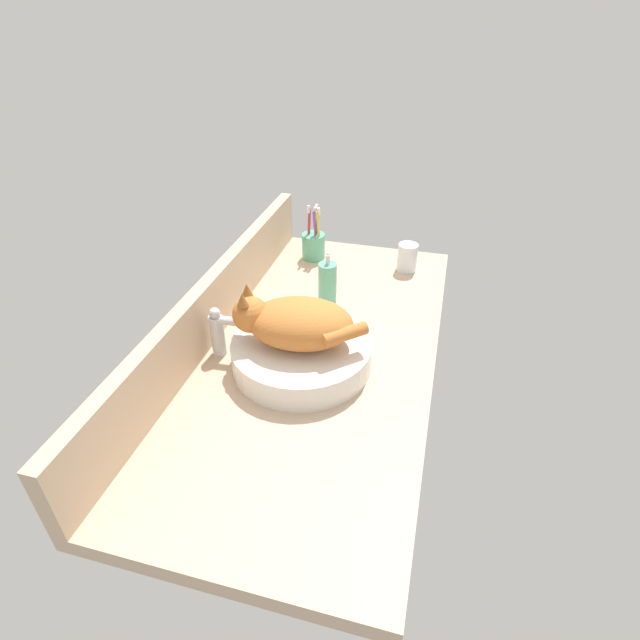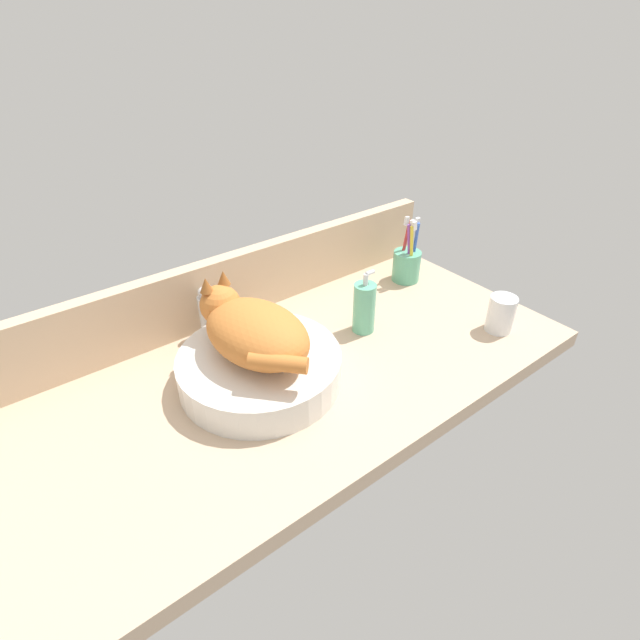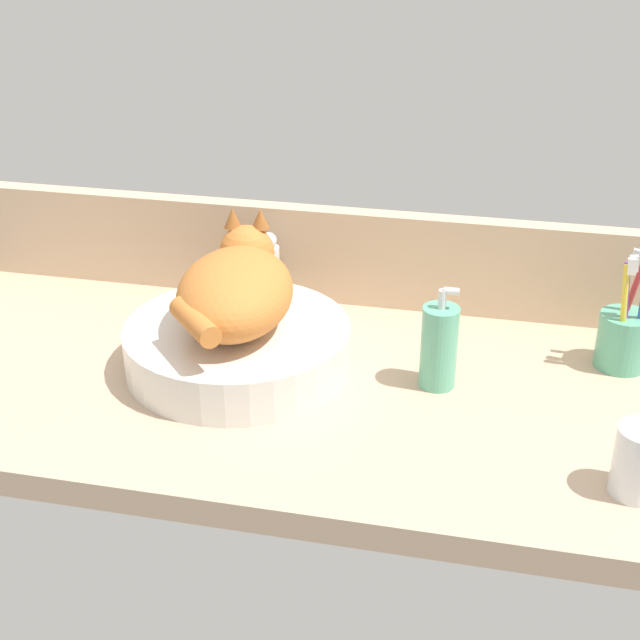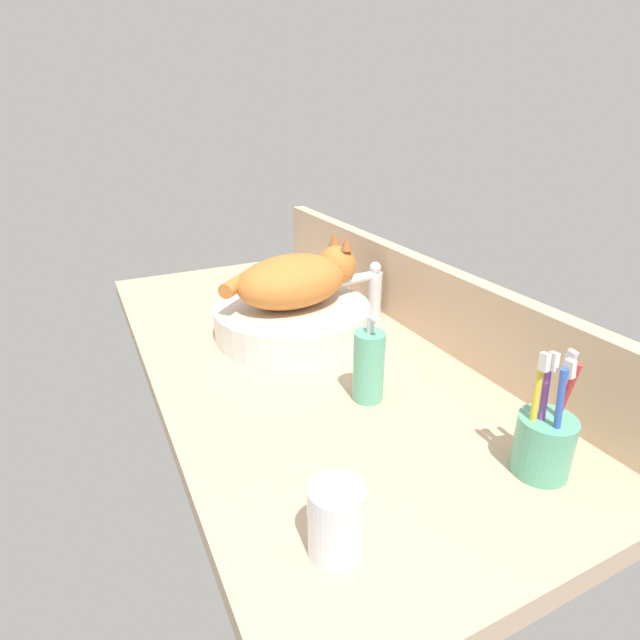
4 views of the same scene
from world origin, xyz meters
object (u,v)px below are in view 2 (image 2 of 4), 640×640
Objects in this scene: cat at (252,330)px; faucet at (209,313)px; soap_dispenser at (364,307)px; water_glass at (500,316)px; toothbrush_cup at (407,264)px; sink_basin at (260,368)px.

faucet is (-0.54, 19.14, -5.41)cm from cat.
water_glass is at bearing -37.68° from soap_dispenser.
soap_dispenser is 29.28cm from toothbrush_cup.
faucet is 0.73× the size of toothbrush_cup.
water_glass is at bearing -34.70° from faucet.
toothbrush_cup is (57.33, 11.38, -7.73)cm from cat.
sink_basin is at bearing -87.73° from faucet.
cat is at bearing 101.29° from sink_basin.
soap_dispenser is (30.50, -0.25, -6.27)cm from cat.
water_glass is (57.30, -39.67, -3.39)cm from faucet.
cat is 31.13cm from soap_dispenser.
toothbrush_cup is at bearing -7.64° from faucet.
toothbrush_cup reaches higher than faucet.
soap_dispenser is at bearing -32.00° from faucet.
cat reaches higher than soap_dispenser.
water_glass is (56.75, -20.53, -8.79)cm from cat.
water_glass is (-0.57, -31.91, -1.06)cm from toothbrush_cup.
cat is (-0.27, 1.34, 9.23)cm from sink_basin.
cat reaches higher than toothbrush_cup.
cat reaches higher than water_glass.
toothbrush_cup is at bearing 88.97° from water_glass.
faucet is at bearing 145.30° from water_glass.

